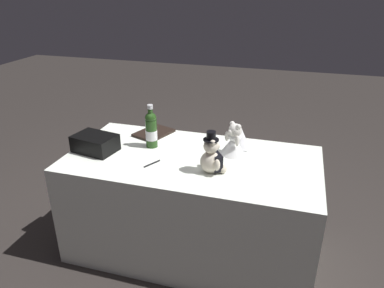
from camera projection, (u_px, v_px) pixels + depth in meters
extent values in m
plane|color=#2D2826|center=(192.00, 245.00, 2.69)|extent=(12.00, 12.00, 0.00)
cube|color=white|center=(192.00, 204.00, 2.54)|extent=(1.66, 0.85, 0.73)
ellipsoid|color=beige|center=(210.00, 162.00, 2.19)|extent=(0.13, 0.11, 0.14)
cube|color=black|center=(216.00, 161.00, 2.20)|extent=(0.10, 0.12, 0.10)
sphere|color=beige|center=(211.00, 146.00, 2.14)|extent=(0.09, 0.09, 0.09)
sphere|color=beige|center=(217.00, 146.00, 2.15)|extent=(0.04, 0.04, 0.04)
sphere|color=beige|center=(213.00, 143.00, 2.10)|extent=(0.03, 0.03, 0.03)
sphere|color=beige|center=(209.00, 138.00, 2.15)|extent=(0.03, 0.03, 0.03)
ellipsoid|color=beige|center=(217.00, 165.00, 2.13)|extent=(0.04, 0.04, 0.07)
ellipsoid|color=beige|center=(209.00, 155.00, 2.24)|extent=(0.04, 0.04, 0.07)
sphere|color=beige|center=(223.00, 169.00, 2.19)|extent=(0.05, 0.05, 0.05)
sphere|color=beige|center=(219.00, 164.00, 2.25)|extent=(0.05, 0.05, 0.05)
cylinder|color=black|center=(211.00, 140.00, 2.12)|extent=(0.09, 0.09, 0.01)
cylinder|color=black|center=(211.00, 135.00, 2.11)|extent=(0.06, 0.06, 0.05)
cone|color=white|center=(234.00, 145.00, 2.42)|extent=(0.19, 0.19, 0.13)
ellipsoid|color=white|center=(235.00, 137.00, 2.40)|extent=(0.09, 0.08, 0.06)
sphere|color=silver|center=(235.00, 130.00, 2.38)|extent=(0.09, 0.09, 0.09)
sphere|color=silver|center=(231.00, 132.00, 2.36)|extent=(0.04, 0.04, 0.04)
sphere|color=silver|center=(232.00, 124.00, 2.39)|extent=(0.03, 0.03, 0.03)
sphere|color=silver|center=(239.00, 127.00, 2.34)|extent=(0.03, 0.03, 0.03)
ellipsoid|color=silver|center=(227.00, 136.00, 2.43)|extent=(0.03, 0.03, 0.07)
ellipsoid|color=silver|center=(237.00, 141.00, 2.35)|extent=(0.03, 0.03, 0.07)
cone|color=white|center=(240.00, 137.00, 2.43)|extent=(0.20, 0.21, 0.15)
cylinder|color=#234618|center=(151.00, 133.00, 2.51)|extent=(0.08, 0.08, 0.20)
sphere|color=#234618|center=(151.00, 118.00, 2.46)|extent=(0.08, 0.08, 0.08)
cylinder|color=#234618|center=(150.00, 111.00, 2.44)|extent=(0.03, 0.03, 0.08)
cylinder|color=silver|center=(150.00, 107.00, 2.43)|extent=(0.04, 0.04, 0.03)
cylinder|color=white|center=(151.00, 135.00, 2.51)|extent=(0.08, 0.08, 0.07)
cylinder|color=black|center=(152.00, 164.00, 2.30)|extent=(0.07, 0.12, 0.01)
cone|color=silver|center=(144.00, 167.00, 2.26)|extent=(0.01, 0.02, 0.01)
cube|color=black|center=(95.00, 143.00, 2.46)|extent=(0.31, 0.24, 0.11)
cube|color=#B7B7BF|center=(100.00, 138.00, 2.55)|extent=(0.03, 0.01, 0.03)
cube|color=black|center=(154.00, 133.00, 2.75)|extent=(0.29, 0.33, 0.02)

